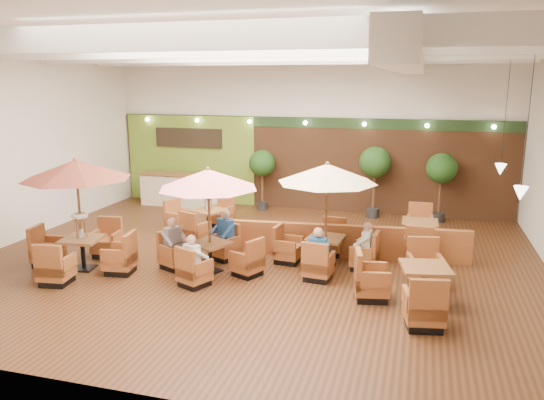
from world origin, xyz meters
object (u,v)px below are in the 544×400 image
(diner_3, at_px, (318,248))
(diner_0, at_px, (194,254))
(service_counter, at_px, (182,190))
(diner_1, at_px, (224,230))
(topiary_2, at_px, (441,171))
(table_2, at_px, (327,196))
(topiary_0, at_px, (262,166))
(table_0, at_px, (78,195))
(booth_divider, at_px, (345,241))
(topiary_1, at_px, (375,165))
(table_3, at_px, (201,219))
(diner_4, at_px, (365,241))
(table_1, at_px, (209,201))
(table_5, at_px, (419,237))
(table_4, at_px, (409,285))
(diner_2, at_px, (174,238))

(diner_3, bearing_deg, diner_0, -158.29)
(service_counter, xyz_separation_m, diner_1, (3.60, -5.17, 0.19))
(topiary_2, xyz_separation_m, diner_0, (-5.32, -7.23, -0.93))
(table_2, height_order, topiary_0, table_2)
(diner_3, bearing_deg, table_0, -173.11)
(table_0, xyz_separation_m, topiary_0, (2.40, 6.97, -0.26))
(topiary_2, relative_size, diner_3, 2.81)
(table_0, height_order, diner_1, table_0)
(booth_divider, xyz_separation_m, topiary_1, (0.31, 4.39, 1.33))
(table_0, distance_m, table_3, 4.12)
(table_3, bearing_deg, diner_4, 1.58)
(table_1, xyz_separation_m, topiary_2, (5.32, 6.30, -0.07))
(table_5, bearing_deg, table_2, -139.67)
(topiary_2, distance_m, diner_0, 9.03)
(booth_divider, bearing_deg, topiary_0, 122.99)
(table_3, bearing_deg, topiary_2, 47.44)
(table_0, distance_m, topiary_0, 7.38)
(table_3, xyz_separation_m, diner_4, (5.01, -1.76, 0.28))
(diner_3, bearing_deg, topiary_2, 63.79)
(booth_divider, relative_size, topiary_1, 2.64)
(table_1, bearing_deg, table_3, 141.60)
(topiary_0, relative_size, topiary_2, 0.95)
(table_4, height_order, diner_4, diner_4)
(table_2, xyz_separation_m, diner_4, (0.95, -0.00, -1.04))
(topiary_1, xyz_separation_m, diner_1, (-3.24, -5.37, -0.99))
(diner_2, xyz_separation_m, diner_3, (3.49, 0.19, -0.00))
(table_3, distance_m, table_5, 6.25)
(topiary_0, xyz_separation_m, diner_1, (0.62, -5.37, -0.80))
(table_1, bearing_deg, diner_3, 28.59)
(booth_divider, bearing_deg, table_2, -121.03)
(service_counter, bearing_deg, topiary_2, 1.28)
(table_4, relative_size, diner_2, 3.65)
(table_2, relative_size, table_4, 0.89)
(topiary_1, distance_m, diner_4, 5.27)
(table_5, height_order, topiary_0, topiary_0)
(topiary_0, bearing_deg, service_counter, -176.16)
(booth_divider, xyz_separation_m, table_2, (-0.36, -0.77, 1.34))
(table_3, distance_m, topiary_2, 7.72)
(table_5, xyz_separation_m, diner_3, (-2.19, -2.82, 0.36))
(table_5, xyz_separation_m, topiary_0, (-5.37, 3.28, 1.18))
(diner_2, bearing_deg, table_4, 113.82)
(table_1, relative_size, diner_4, 3.63)
(table_5, distance_m, topiary_2, 3.57)
(diner_2, bearing_deg, table_3, -138.88)
(diner_2, bearing_deg, table_1, 119.98)
(table_1, bearing_deg, table_5, 56.70)
(service_counter, distance_m, diner_4, 8.67)
(topiary_0, bearing_deg, diner_2, -92.79)
(booth_divider, xyz_separation_m, table_3, (-4.42, 0.99, 0.02))
(table_0, height_order, topiary_2, table_0)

